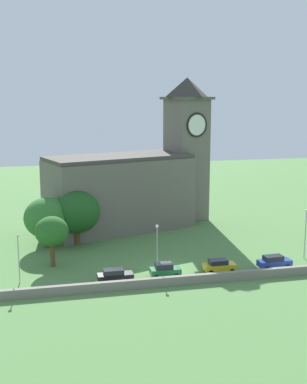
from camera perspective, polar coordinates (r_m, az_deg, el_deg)
The scene contains 13 objects.
ground_plane at distance 83.34m, azimuth -0.96°, elevation -5.55°, with size 200.00×200.00×0.00m, color #517F42.
church at distance 90.77m, azimuth -1.99°, elevation 1.22°, with size 32.38×18.46×27.19m.
quay_barrier at distance 64.01m, azimuth 2.95°, elevation -10.10°, with size 44.08×0.70×1.17m, color gray.
car_black at distance 65.05m, azimuth -4.45°, elevation -9.51°, with size 4.60×2.04×1.70m.
car_green at distance 66.42m, azimuth 1.33°, elevation -8.95°, with size 4.07×2.27×1.93m.
car_yellow at distance 68.97m, azimuth 7.54°, elevation -8.36°, with size 4.38×2.26×1.75m.
car_blue at distance 71.80m, azimuth 13.68°, elevation -7.78°, with size 4.79×2.15×1.82m.
streetlamp_west_end at distance 65.63m, azimuth -15.26°, elevation -6.45°, with size 0.44×0.44×6.49m.
streetlamp_west_mid at distance 67.65m, azimuth 0.41°, elevation -5.52°, with size 0.44×0.44×6.54m.
streetlamp_central at distance 75.94m, azimuth 17.08°, elevation -3.78°, with size 0.44×0.44×7.46m.
tree_riverside_west at distance 80.65m, azimuth -8.86°, elevation -2.27°, with size 7.60×7.60×8.84m.
tree_by_tower at distance 70.69m, azimuth -11.60°, elevation -4.48°, with size 4.67×4.67×7.22m.
tree_riverside_east at distance 79.95m, azimuth -12.14°, elevation -2.92°, with size 7.18×7.18×8.07m.
Camera 1 is at (-16.49, -63.32, 23.25)m, focal length 46.47 mm.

